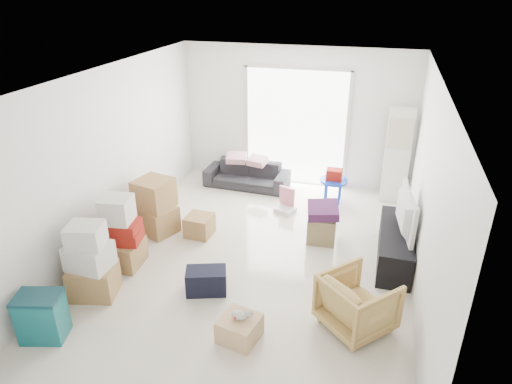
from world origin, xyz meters
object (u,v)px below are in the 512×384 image
at_px(storage_bins, 42,317).
at_px(wood_crate, 239,328).
at_px(sofa, 247,171).
at_px(armchair, 358,300).
at_px(tv_console, 395,245).
at_px(television, 398,226).
at_px(ac_tower, 397,156).
at_px(ottoman, 322,228).
at_px(kids_table, 334,179).

xyz_separation_m(storage_bins, wood_crate, (2.19, 0.59, -0.15)).
height_order(sofa, armchair, armchair).
distance_m(tv_console, television, 0.32).
relative_size(tv_console, armchair, 2.01).
bearing_deg(wood_crate, television, 51.68).
height_order(ac_tower, tv_console, ac_tower).
bearing_deg(storage_bins, wood_crate, 15.02).
relative_size(ac_tower, sofa, 1.05).
height_order(ottoman, wood_crate, ottoman).
relative_size(tv_console, sofa, 0.92).
xyz_separation_m(armchair, kids_table, (-0.69, 3.33, 0.08)).
bearing_deg(armchair, wood_crate, 66.56).
bearing_deg(ac_tower, wood_crate, -111.21).
bearing_deg(armchair, storage_bins, 60.92).
relative_size(sofa, wood_crate, 3.89).
distance_m(armchair, wood_crate, 1.42).
relative_size(tv_console, television, 1.46).
relative_size(tv_console, kids_table, 2.38).
xyz_separation_m(ac_tower, wood_crate, (-1.66, -4.28, -0.73)).
xyz_separation_m(ac_tower, television, (0.05, -2.11, -0.29)).
bearing_deg(ac_tower, television, -88.65).
height_order(kids_table, wood_crate, kids_table).
height_order(ac_tower, wood_crate, ac_tower).
height_order(television, sofa, same).
height_order(tv_console, sofa, sofa).
bearing_deg(storage_bins, television, 35.21).
height_order(tv_console, wood_crate, tv_console).
distance_m(ac_tower, kids_table, 1.21).
distance_m(storage_bins, kids_table, 5.29).
relative_size(tv_console, ottoman, 3.58).
bearing_deg(storage_bins, kids_table, 58.23).
xyz_separation_m(television, storage_bins, (-3.90, -2.75, -0.28)).
xyz_separation_m(sofa, armchair, (2.43, -3.55, 0.06)).
relative_size(sofa, ottoman, 3.88).
bearing_deg(tv_console, sofa, 145.50).
bearing_deg(storage_bins, sofa, 77.55).
xyz_separation_m(storage_bins, kids_table, (2.78, 4.49, 0.16)).
bearing_deg(ac_tower, kids_table, -160.67).
distance_m(ottoman, kids_table, 1.48).
distance_m(ac_tower, storage_bins, 6.23).
bearing_deg(storage_bins, ottoman, 47.45).
bearing_deg(sofa, ac_tower, 4.99).
relative_size(armchair, wood_crate, 1.79).
bearing_deg(ac_tower, ottoman, -120.17).
bearing_deg(storage_bins, tv_console, 35.21).
distance_m(sofa, wood_crate, 4.29).
relative_size(television, ottoman, 2.45).
xyz_separation_m(television, kids_table, (-1.12, 1.74, -0.12)).
bearing_deg(ottoman, sofa, 136.02).
distance_m(tv_console, armchair, 1.65).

